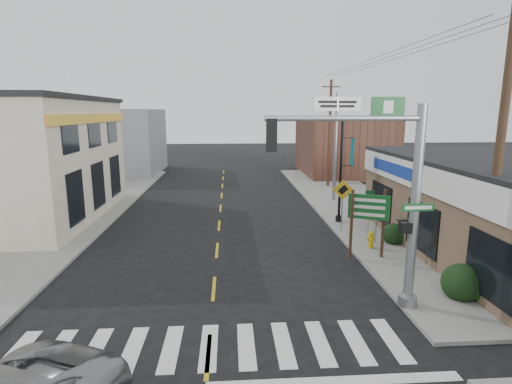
{
  "coord_description": "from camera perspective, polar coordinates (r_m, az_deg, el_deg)",
  "views": [
    {
      "loc": [
        0.61,
        -9.27,
        6.16
      ],
      "look_at": [
        1.73,
        7.35,
        2.8
      ],
      "focal_mm": 28.0,
      "sensor_mm": 36.0,
      "label": 1
    }
  ],
  "objects": [
    {
      "name": "ground",
      "position": [
        11.15,
        -6.85,
        -22.22
      ],
      "size": [
        140.0,
        140.0,
        0.0
      ],
      "primitive_type": "plane",
      "color": "black",
      "rests_on": "ground"
    },
    {
      "name": "sidewalk_right",
      "position": [
        24.57,
        16.28,
        -3.43
      ],
      "size": [
        6.0,
        38.0,
        0.13
      ],
      "primitive_type": "cube",
      "color": "slate",
      "rests_on": "ground"
    },
    {
      "name": "sidewalk_left",
      "position": [
        25.01,
        -26.37,
        -3.92
      ],
      "size": [
        6.0,
        38.0,
        0.13
      ],
      "primitive_type": "cube",
      "color": "slate",
      "rests_on": "ground"
    },
    {
      "name": "center_line",
      "position": [
        18.35,
        -5.59,
        -8.26
      ],
      "size": [
        0.12,
        56.0,
        0.01
      ],
      "primitive_type": "cube",
      "color": "gold",
      "rests_on": "ground"
    },
    {
      "name": "crosswalk",
      "position": [
        11.48,
        -6.75,
        -21.1
      ],
      "size": [
        11.0,
        2.2,
        0.01
      ],
      "primitive_type": "cube",
      "color": "silver",
      "rests_on": "ground"
    },
    {
      "name": "bldg_distant_right",
      "position": [
        41.03,
        12.36,
        6.44
      ],
      "size": [
        8.0,
        10.0,
        5.6
      ],
      "primitive_type": "cube",
      "color": "#533226",
      "rests_on": "ground"
    },
    {
      "name": "bldg_distant_left",
      "position": [
        42.98,
        -19.66,
        6.79
      ],
      "size": [
        9.0,
        10.0,
        6.4
      ],
      "primitive_type": "cube",
      "color": "slate",
      "rests_on": "ground"
    },
    {
      "name": "traffic_signal_pole",
      "position": [
        12.56,
        18.8,
        0.73
      ],
      "size": [
        5.09,
        0.39,
        6.45
      ],
      "rotation": [
        0.0,
        0.0,
        0.03
      ],
      "color": "gray",
      "rests_on": "sidewalk_right"
    },
    {
      "name": "guide_sign",
      "position": [
        17.1,
        15.74,
        -3.07
      ],
      "size": [
        1.67,
        0.14,
        2.92
      ],
      "rotation": [
        0.0,
        0.0,
        -0.4
      ],
      "color": "#422E1F",
      "rests_on": "sidewalk_right"
    },
    {
      "name": "fire_hydrant",
      "position": [
        18.78,
        16.1,
        -6.42
      ],
      "size": [
        0.25,
        0.25,
        0.79
      ],
      "rotation": [
        0.0,
        0.0,
        0.05
      ],
      "color": "gold",
      "rests_on": "sidewalk_right"
    },
    {
      "name": "ped_crossing_sign",
      "position": [
        20.6,
        12.27,
        -0.57
      ],
      "size": [
        1.05,
        0.07,
        2.7
      ],
      "rotation": [
        0.0,
        0.0,
        -0.32
      ],
      "color": "gray",
      "rests_on": "sidewalk_right"
    },
    {
      "name": "lamp_post",
      "position": [
        22.26,
        12.21,
        4.29
      ],
      "size": [
        0.76,
        0.59,
        5.82
      ],
      "rotation": [
        0.0,
        0.0,
        0.06
      ],
      "color": "black",
      "rests_on": "sidewalk_right"
    },
    {
      "name": "dance_center_sign",
      "position": [
        27.7,
        11.44,
        10.0
      ],
      "size": [
        3.44,
        0.22,
        7.32
      ],
      "rotation": [
        0.0,
        0.0,
        0.19
      ],
      "color": "gray",
      "rests_on": "sidewalk_right"
    },
    {
      "name": "bare_tree",
      "position": [
        17.33,
        25.69,
        2.37
      ],
      "size": [
        2.32,
        2.32,
        4.64
      ],
      "rotation": [
        0.0,
        0.0,
        -0.22
      ],
      "color": "black",
      "rests_on": "sidewalk_right"
    },
    {
      "name": "shrub_front",
      "position": [
        15.12,
        27.27,
        -11.47
      ],
      "size": [
        1.28,
        1.28,
        0.96
      ],
      "primitive_type": "ellipsoid",
      "color": "#213C16",
      "rests_on": "sidewalk_right"
    },
    {
      "name": "shrub_back",
      "position": [
        19.85,
        19.06,
        -5.75
      ],
      "size": [
        1.04,
        1.04,
        0.78
      ],
      "primitive_type": "ellipsoid",
      "color": "black",
      "rests_on": "sidewalk_right"
    },
    {
      "name": "utility_pole_near",
      "position": [
        14.4,
        31.62,
        6.87
      ],
      "size": [
        1.8,
        0.27,
        10.36
      ],
      "rotation": [
        0.0,
        0.0,
        0.01
      ],
      "color": "#403521",
      "rests_on": "sidewalk_right"
    },
    {
      "name": "utility_pole_far",
      "position": [
        33.22,
        10.47,
        8.36
      ],
      "size": [
        1.48,
        0.22,
        8.53
      ],
      "rotation": [
        0.0,
        0.0,
        0.05
      ],
      "color": "#47271C",
      "rests_on": "sidewalk_right"
    }
  ]
}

